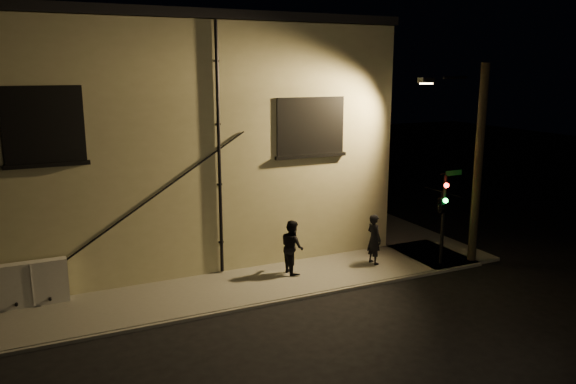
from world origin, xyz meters
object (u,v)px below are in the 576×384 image
utility_cabinet (32,284)px  traffic_signal (442,203)px  pedestrian_b (292,247)px  streetlamp_pole (475,160)px  pedestrian_a (374,239)px

utility_cabinet → traffic_signal: size_ratio=0.60×
pedestrian_b → streetlamp_pole: streetlamp_pole is taller
pedestrian_a → traffic_signal: bearing=-124.2°
pedestrian_b → streetlamp_pole: 7.16m
pedestrian_a → traffic_signal: 2.66m
traffic_signal → pedestrian_a: bearing=150.7°
pedestrian_a → utility_cabinet: bearing=78.9°
utility_cabinet → pedestrian_b: size_ratio=1.09×
pedestrian_a → streetlamp_pole: streetlamp_pole is taller
utility_cabinet → traffic_signal: traffic_signal is taller
pedestrian_a → streetlamp_pole: 4.52m
traffic_signal → streetlamp_pole: streetlamp_pole is taller
pedestrian_a → traffic_signal: (2.00, -1.12, 1.36)m
utility_cabinet → traffic_signal: 13.45m
pedestrian_b → traffic_signal: traffic_signal is taller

